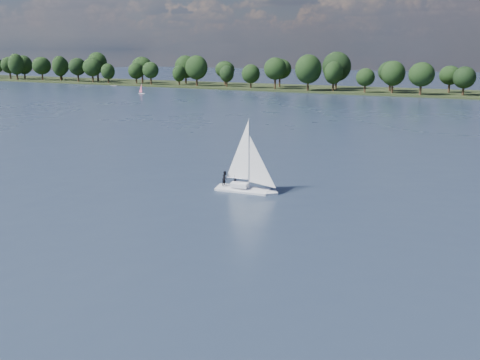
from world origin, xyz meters
name	(u,v)px	position (x,y,z in m)	size (l,w,h in m)	color
ground	(415,132)	(0.00, 100.00, 0.00)	(700.00, 700.00, 0.00)	#233342
far_shore	(466,95)	(0.00, 212.00, 0.00)	(660.00, 40.00, 1.50)	black
sailboat	(243,170)	(-10.60, 37.36, 2.79)	(7.78, 2.85, 10.01)	white
dinghy_pink	(142,91)	(-119.50, 156.89, 1.06)	(2.86, 1.21, 4.50)	silver
pontoon	(115,86)	(-161.53, 189.43, 0.00)	(4.00, 2.00, 0.50)	slate
treeline	(446,75)	(-7.66, 207.48, 8.13)	(562.39, 73.60, 18.68)	black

